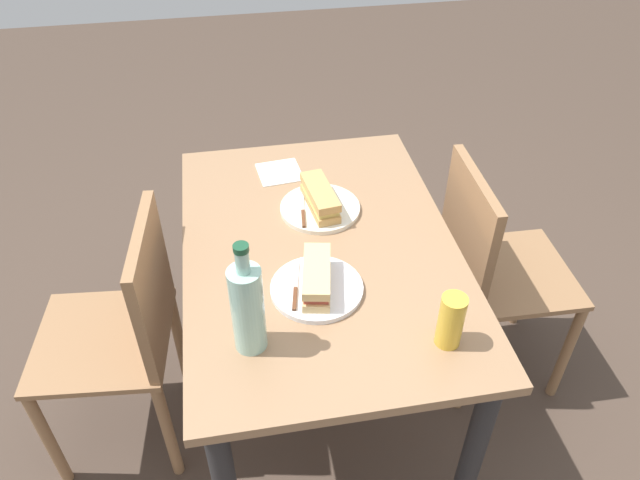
{
  "coord_description": "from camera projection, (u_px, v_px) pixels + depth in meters",
  "views": [
    {
      "loc": [
        -1.31,
        0.23,
        1.88
      ],
      "look_at": [
        0.0,
        0.0,
        0.76
      ],
      "focal_mm": 34.06,
      "sensor_mm": 36.0,
      "label": 1
    }
  ],
  "objects": [
    {
      "name": "baguette_sandwich_near",
      "position": [
        320.0,
        197.0,
        1.85
      ],
      "size": [
        0.21,
        0.1,
        0.07
      ],
      "color": "tan",
      "rests_on": "plate_near"
    },
    {
      "name": "dining_table",
      "position": [
        320.0,
        275.0,
        1.83
      ],
      "size": [
        1.14,
        0.78,
        0.74
      ],
      "color": "#997251",
      "rests_on": "ground"
    },
    {
      "name": "plate_near",
      "position": [
        320.0,
        208.0,
        1.87
      ],
      "size": [
        0.25,
        0.25,
        0.01
      ],
      "primitive_type": "cylinder",
      "color": "silver",
      "rests_on": "dining_table"
    },
    {
      "name": "plate_far",
      "position": [
        317.0,
        288.0,
        1.6
      ],
      "size": [
        0.25,
        0.25,
        0.01
      ],
      "primitive_type": "cylinder",
      "color": "white",
      "rests_on": "dining_table"
    },
    {
      "name": "knife_near",
      "position": [
        303.0,
        211.0,
        1.84
      ],
      "size": [
        0.18,
        0.03,
        0.01
      ],
      "color": "silver",
      "rests_on": "plate_near"
    },
    {
      "name": "water_bottle",
      "position": [
        247.0,
        307.0,
        1.39
      ],
      "size": [
        0.08,
        0.08,
        0.31
      ],
      "color": "#99C6B7",
      "rests_on": "dining_table"
    },
    {
      "name": "ground_plane",
      "position": [
        320.0,
        398.0,
        2.23
      ],
      "size": [
        8.0,
        8.0,
        0.0
      ],
      "primitive_type": "plane",
      "color": "#47382D"
    },
    {
      "name": "paper_napkin",
      "position": [
        279.0,
        172.0,
        2.04
      ],
      "size": [
        0.15,
        0.15,
        0.0
      ],
      "primitive_type": "cube",
      "rotation": [
        0.0,
        0.0,
        0.1
      ],
      "color": "white",
      "rests_on": "dining_table"
    },
    {
      "name": "chair_near",
      "position": [
        489.0,
        267.0,
        2.03
      ],
      "size": [
        0.41,
        0.41,
        0.87
      ],
      "color": "#936B47",
      "rests_on": "ground"
    },
    {
      "name": "chair_far",
      "position": [
        128.0,
        329.0,
        1.82
      ],
      "size": [
        0.44,
        0.44,
        0.87
      ],
      "color": "#936B47",
      "rests_on": "ground"
    },
    {
      "name": "knife_far",
      "position": [
        296.0,
        288.0,
        1.59
      ],
      "size": [
        0.18,
        0.04,
        0.01
      ],
      "color": "silver",
      "rests_on": "plate_far"
    },
    {
      "name": "beer_glass",
      "position": [
        451.0,
        321.0,
        1.43
      ],
      "size": [
        0.06,
        0.06,
        0.15
      ],
      "primitive_type": "cylinder",
      "color": "gold",
      "rests_on": "dining_table"
    },
    {
      "name": "baguette_sandwich_far",
      "position": [
        317.0,
        277.0,
        1.58
      ],
      "size": [
        0.21,
        0.11,
        0.07
      ],
      "color": "#DBB77A",
      "rests_on": "plate_far"
    }
  ]
}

